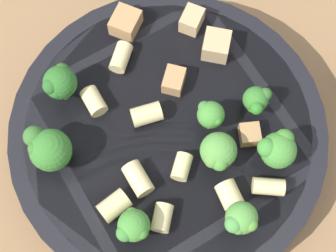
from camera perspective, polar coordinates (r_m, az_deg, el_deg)
ground_plane at (r=0.53m, az=-0.00°, el=-1.91°), size 2.00×2.00×0.00m
pasta_bowl at (r=0.51m, az=-0.00°, el=-1.07°), size 0.28×0.28×0.04m
broccoli_floret_0 at (r=0.47m, az=11.03°, el=-2.30°), size 0.03×0.03×0.04m
broccoli_floret_1 at (r=0.49m, az=-10.98°, el=4.31°), size 0.03×0.03×0.04m
broccoli_floret_2 at (r=0.48m, az=4.32°, el=1.20°), size 0.02×0.02×0.03m
broccoli_floret_3 at (r=0.47m, az=-12.06°, el=-2.33°), size 0.04×0.04×0.04m
broccoli_floret_4 at (r=0.49m, az=8.99°, el=2.68°), size 0.03×0.02×0.03m
broccoli_floret_5 at (r=0.45m, az=7.42°, el=-9.40°), size 0.03×0.03×0.04m
broccoli_floret_6 at (r=0.45m, az=-3.54°, el=-10.15°), size 0.03×0.03×0.04m
broccoli_floret_7 at (r=0.47m, az=5.11°, el=-2.68°), size 0.03×0.03×0.04m
rigatoni_0 at (r=0.47m, az=-5.50°, el=-8.06°), size 0.03×0.03×0.02m
rigatoni_1 at (r=0.49m, az=-2.19°, el=1.20°), size 0.03×0.02×0.02m
rigatoni_2 at (r=0.50m, az=-7.54°, el=2.50°), size 0.02×0.03×0.02m
rigatoni_3 at (r=0.47m, az=1.41°, el=-4.16°), size 0.02×0.03×0.01m
rigatoni_4 at (r=0.47m, az=6.26°, el=-6.97°), size 0.02×0.03×0.02m
rigatoni_5 at (r=0.51m, az=-4.80°, el=6.97°), size 0.02×0.03×0.02m
rigatoni_6 at (r=0.46m, az=-0.60°, el=-9.30°), size 0.02×0.03×0.02m
rigatoni_7 at (r=0.48m, az=10.16°, el=-6.08°), size 0.03×0.02×0.01m
rigatoni_8 at (r=0.47m, az=-3.07°, el=-5.38°), size 0.03×0.03×0.02m
chicken_chunk_0 at (r=0.50m, az=0.60°, el=4.65°), size 0.02×0.03×0.02m
chicken_chunk_1 at (r=0.49m, az=8.31°, el=-0.85°), size 0.02×0.02×0.01m
chicken_chunk_2 at (r=0.53m, az=2.44°, el=10.70°), size 0.03×0.03×0.02m
chicken_chunk_3 at (r=0.52m, az=4.93°, el=8.15°), size 0.03×0.03×0.02m
chicken_chunk_4 at (r=0.53m, az=-4.33°, el=10.44°), size 0.03×0.03×0.02m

